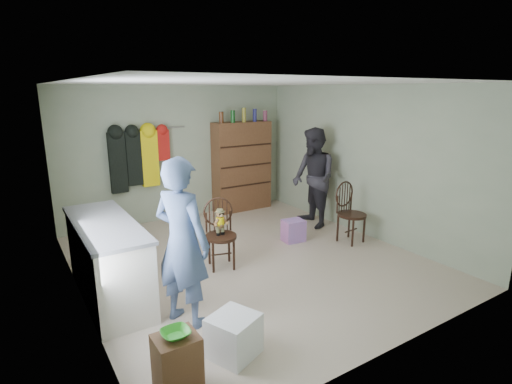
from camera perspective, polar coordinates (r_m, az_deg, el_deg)
ground_plane at (r=5.91m, az=-1.01°, el=-9.70°), size 5.00×5.00×0.00m
room_walls at (r=5.92m, az=-3.79°, el=6.25°), size 5.00×5.00×5.00m
counter at (r=5.07m, az=-20.41°, el=-9.06°), size 0.64×1.86×0.94m
stool at (r=3.59m, az=-11.19°, el=-22.93°), size 0.35×0.30×0.50m
bowl at (r=3.43m, az=-11.42°, el=-19.23°), size 0.23×0.23×0.06m
plastic_tub at (r=3.94m, az=-3.21°, el=-19.81°), size 0.54×0.53×0.40m
chair_front at (r=5.56m, az=-5.15°, el=-5.21°), size 0.53×0.53×0.97m
chair_far at (r=6.63m, az=13.17°, el=-2.51°), size 0.48×0.48×0.99m
striped_bag at (r=6.59m, az=5.37°, el=-5.51°), size 0.37×0.30×0.36m
person_left at (r=4.18m, az=-10.50°, el=-7.11°), size 0.68×0.78×1.79m
person_right at (r=7.18m, az=8.22°, el=1.98°), size 0.83×0.98×1.78m
dresser at (r=8.15m, az=-2.03°, el=3.74°), size 1.20×0.39×2.08m
coat_rack at (r=7.35m, az=-16.51°, el=4.69°), size 1.42×0.12×1.09m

